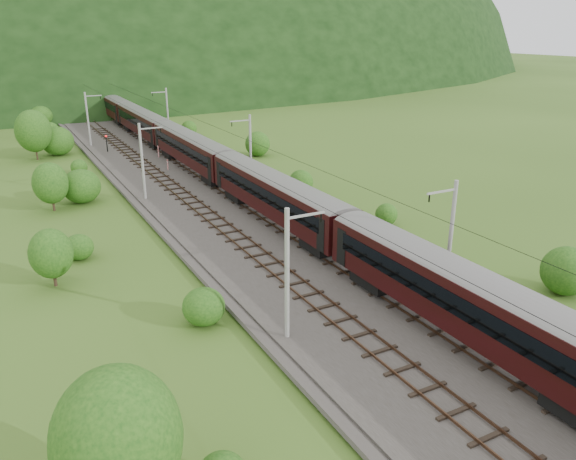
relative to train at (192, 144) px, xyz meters
name	(u,v)px	position (x,y,z in m)	size (l,w,h in m)	color
ground	(372,317)	(-2.40, -41.19, -3.66)	(600.00, 600.00, 0.00)	#39581B
railbed	(296,261)	(-2.40, -31.19, -3.51)	(14.00, 220.00, 0.30)	#38332D
track_left	(269,264)	(-4.80, -31.19, -3.29)	(2.40, 220.00, 0.27)	#543724
track_right	(322,253)	(0.00, -31.19, -3.29)	(2.40, 220.00, 0.27)	#543724
catenary_left	(143,160)	(-8.52, -9.19, 0.84)	(2.54, 192.28, 8.00)	gray
catenary_right	(250,148)	(3.72, -9.19, 0.84)	(2.54, 192.28, 8.00)	gray
overhead_wires	(297,175)	(-2.40, -31.19, 3.44)	(4.83, 198.00, 0.03)	black
mountain_main	(26,67)	(-2.40, 218.81, -3.66)	(504.00, 360.00, 244.00)	black
train	(192,144)	(0.00, 0.00, 0.00)	(3.11, 170.78, 5.41)	black
hazard_post_near	(168,165)	(-2.77, 1.98, -2.69)	(0.14, 0.14, 1.34)	red
hazard_post_far	(158,152)	(-1.72, 9.74, -2.57)	(0.17, 0.17, 1.59)	red
signal	(107,142)	(-7.28, 16.96, -1.96)	(0.26, 0.26, 2.39)	black
vegetation_left	(85,219)	(-16.45, -20.68, -0.94)	(12.32, 140.57, 6.91)	#184512
vegetation_right	(402,215)	(9.69, -29.13, -2.27)	(7.20, 108.60, 3.18)	#184512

